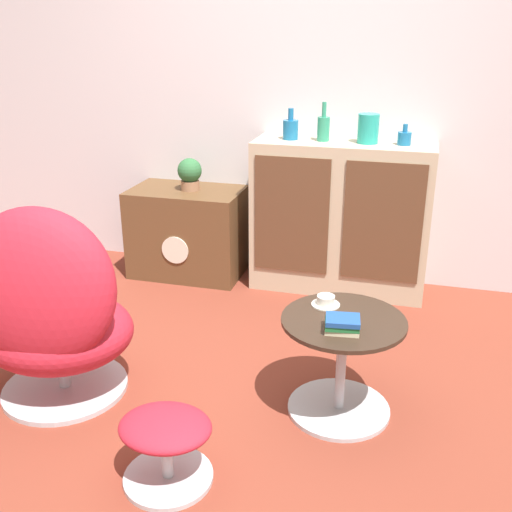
{
  "coord_description": "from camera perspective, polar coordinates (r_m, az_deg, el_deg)",
  "views": [
    {
      "loc": [
        0.7,
        -2.15,
        1.64
      ],
      "look_at": [
        -0.03,
        0.52,
        0.55
      ],
      "focal_mm": 42.0,
      "sensor_mm": 36.0,
      "label": 1
    }
  ],
  "objects": [
    {
      "name": "vase_inner_right",
      "position": [
        3.7,
        10.64,
        11.84
      ],
      "size": [
        0.13,
        0.13,
        0.17
      ],
      "color": "teal",
      "rests_on": "sideboard"
    },
    {
      "name": "tv_console",
      "position": [
        4.12,
        -6.5,
        2.29
      ],
      "size": [
        0.75,
        0.47,
        0.6
      ],
      "color": "brown",
      "rests_on": "ground_plane"
    },
    {
      "name": "vase_rightmost",
      "position": [
        3.7,
        13.95,
        10.87
      ],
      "size": [
        0.08,
        0.08,
        0.12
      ],
      "color": "#196699",
      "rests_on": "sideboard"
    },
    {
      "name": "potted_plant",
      "position": [
        3.99,
        -6.33,
        7.84
      ],
      "size": [
        0.16,
        0.16,
        0.21
      ],
      "color": "#996B4C",
      "rests_on": "tv_console"
    },
    {
      "name": "teacup",
      "position": [
        2.68,
        6.66,
        -4.33
      ],
      "size": [
        0.13,
        0.13,
        0.05
      ],
      "color": "silver",
      "rests_on": "coffee_table"
    },
    {
      "name": "ottoman",
      "position": [
        2.35,
        -8.58,
        -16.77
      ],
      "size": [
        0.35,
        0.34,
        0.29
      ],
      "color": "#B7B7BC",
      "rests_on": "ground_plane"
    },
    {
      "name": "vase_leftmost",
      "position": [
        3.77,
        3.31,
        12.01
      ],
      "size": [
        0.1,
        0.1,
        0.19
      ],
      "color": "#196699",
      "rests_on": "sideboard"
    },
    {
      "name": "book_stack",
      "position": [
        2.47,
        8.22,
        -6.44
      ],
      "size": [
        0.15,
        0.13,
        0.06
      ],
      "color": "beige",
      "rests_on": "coffee_table"
    },
    {
      "name": "vase_inner_left",
      "position": [
        3.73,
        6.44,
        12.05
      ],
      "size": [
        0.07,
        0.07,
        0.23
      ],
      "color": "#2D8E6B",
      "rests_on": "sideboard"
    },
    {
      "name": "wall_back",
      "position": [
        3.94,
        5.23,
        16.43
      ],
      "size": [
        6.4,
        0.06,
        2.6
      ],
      "color": "silver",
      "rests_on": "ground_plane"
    },
    {
      "name": "sideboard",
      "position": [
        3.84,
        8.02,
        3.67
      ],
      "size": [
        1.1,
        0.4,
        0.96
      ],
      "color": "tan",
      "rests_on": "ground_plane"
    },
    {
      "name": "ground_plane",
      "position": [
        2.79,
        -2.31,
        -14.51
      ],
      "size": [
        12.0,
        12.0,
        0.0
      ],
      "primitive_type": "plane",
      "color": "brown"
    },
    {
      "name": "coffee_table",
      "position": [
        2.68,
        8.12,
        -9.95
      ],
      "size": [
        0.53,
        0.53,
        0.46
      ],
      "color": "#B7B7BC",
      "rests_on": "ground_plane"
    },
    {
      "name": "egg_chair",
      "position": [
        2.8,
        -19.17,
        -5.09
      ],
      "size": [
        0.78,
        0.73,
        0.96
      ],
      "color": "#B7B7BC",
      "rests_on": "ground_plane"
    }
  ]
}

